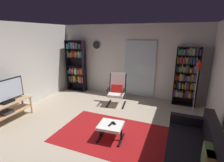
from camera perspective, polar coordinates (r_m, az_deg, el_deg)
ground_plane at (r=4.22m, az=-6.84°, el=-17.11°), size 7.02×7.02×0.00m
wall_back at (r=6.31m, az=5.59°, el=6.75°), size 5.60×0.06×2.60m
wall_left at (r=5.51m, az=-32.81°, el=2.97°), size 0.06×6.00×2.60m
glass_door_panel at (r=6.18m, az=9.27°, el=4.08°), size 1.10×0.01×2.00m
area_rug at (r=4.17m, az=-0.13°, el=-17.39°), size 2.53×1.65×0.01m
tv_stand at (r=5.32m, az=-31.51°, el=-8.02°), size 0.44×1.24×0.53m
television at (r=5.17m, az=-32.14°, el=-3.11°), size 0.20×1.01×0.61m
bookshelf_near_tv at (r=7.00m, az=-11.93°, el=5.58°), size 0.77×0.30×2.02m
bookshelf_near_sofa at (r=5.87m, az=23.67°, el=2.08°), size 0.71×0.30×1.90m
leather_sofa at (r=3.37m, az=26.15°, el=-22.13°), size 0.82×1.94×0.80m
lounge_armchair at (r=5.58m, az=1.69°, el=-2.47°), size 0.66×0.73×1.02m
ottoman at (r=3.85m, az=-0.45°, el=-15.19°), size 0.56×0.52×0.37m
tv_remote at (r=3.79m, az=-0.55°, el=-14.43°), size 0.07×0.15×0.02m
cell_phone at (r=3.85m, az=0.53°, el=-13.97°), size 0.15×0.15×0.01m
floor_lamp_by_shelf at (r=5.29m, az=26.95°, el=3.02°), size 0.22×0.22×1.61m
wall_clock at (r=6.65m, az=-5.23°, el=11.99°), size 0.29×0.03×0.29m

